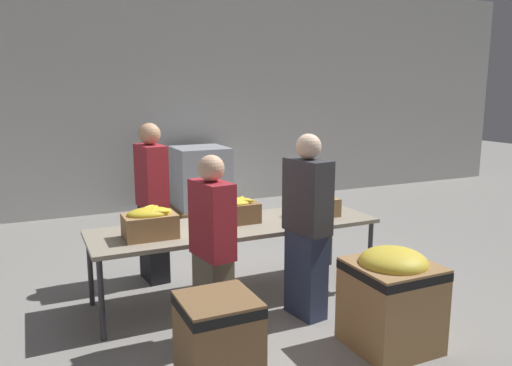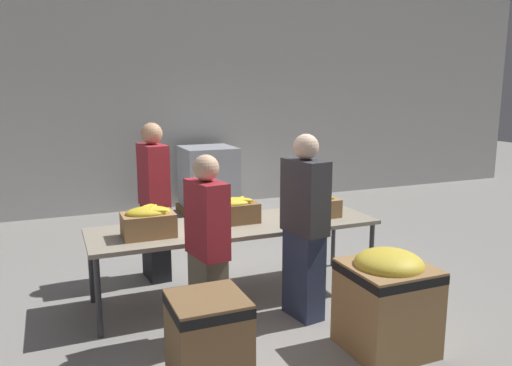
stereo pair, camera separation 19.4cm
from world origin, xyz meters
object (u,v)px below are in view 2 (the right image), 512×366
banana_box_0 (148,221)px  banana_box_1 (233,210)px  donation_bin_0 (208,341)px  sorting_table (236,228)px  volunteer_0 (207,251)px  banana_box_2 (316,206)px  donation_bin_1 (387,297)px  volunteer_2 (154,203)px  pallet_stack_0 (208,181)px  volunteer_1 (304,228)px

banana_box_0 → banana_box_1: banana_box_0 is taller
banana_box_0 → donation_bin_0: bearing=-84.5°
sorting_table → volunteer_0: volunteer_0 is taller
banana_box_2 → donation_bin_1: 1.48m
volunteer_2 → pallet_stack_0: 2.94m
volunteer_1 → pallet_stack_0: bearing=-14.3°
volunteer_0 → banana_box_1: bearing=-41.0°
banana_box_1 → volunteer_2: (-0.65, 0.72, -0.02)m
banana_box_0 → volunteer_2: volunteer_2 is taller
donation_bin_0 → sorting_table: bearing=63.1°
banana_box_1 → banana_box_2: (0.89, -0.12, -0.01)m
donation_bin_1 → banana_box_2: bearing=84.2°
banana_box_1 → volunteer_0: size_ratio=0.31×
volunteer_0 → volunteer_2: (-0.11, 1.58, 0.08)m
volunteer_1 → pallet_stack_0: volunteer_1 is taller
banana_box_0 → banana_box_1: 0.89m
volunteer_0 → donation_bin_0: size_ratio=2.26×
banana_box_1 → donation_bin_1: bearing=-64.1°
banana_box_1 → volunteer_1: size_ratio=0.29×
banana_box_1 → volunteer_1: bearing=-61.2°
banana_box_2 → volunteer_1: size_ratio=0.27×
volunteer_1 → volunteer_2: size_ratio=0.98×
donation_bin_1 → pallet_stack_0: size_ratio=0.74×
volunteer_2 → sorting_table: bearing=33.8°
sorting_table → banana_box_1: banana_box_1 is taller
banana_box_2 → donation_bin_0: 2.21m
banana_box_0 → pallet_stack_0: (1.63, 3.44, -0.34)m
banana_box_2 → volunteer_1: 0.79m
banana_box_2 → volunteer_2: volunteer_2 is taller
banana_box_2 → volunteer_0: (-1.42, -0.74, -0.09)m
banana_box_0 → banana_box_2: size_ratio=1.04×
volunteer_2 → pallet_stack_0: bearing=145.8°
volunteer_1 → pallet_stack_0: size_ratio=1.50×
banana_box_1 → pallet_stack_0: size_ratio=0.44×
banana_box_1 → donation_bin_0: size_ratio=0.71×
sorting_table → banana_box_2: 0.90m
banana_box_0 → banana_box_2: (1.76, 0.04, -0.02)m
banana_box_0 → donation_bin_0: 1.48m
volunteer_0 → volunteer_2: size_ratio=0.91×
donation_bin_0 → banana_box_1: bearing=64.3°
banana_box_2 → donation_bin_0: size_ratio=0.65×
banana_box_0 → sorting_table: bearing=5.6°
banana_box_2 → volunteer_2: 1.75m
volunteer_1 → donation_bin_1: size_ratio=2.03×
pallet_stack_0 → banana_box_2: bearing=-87.7°
sorting_table → volunteer_0: 0.96m
banana_box_1 → sorting_table: bearing=-89.0°
donation_bin_0 → pallet_stack_0: 5.05m
donation_bin_0 → pallet_stack_0: bearing=72.8°
volunteer_0 → volunteer_1: 0.95m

